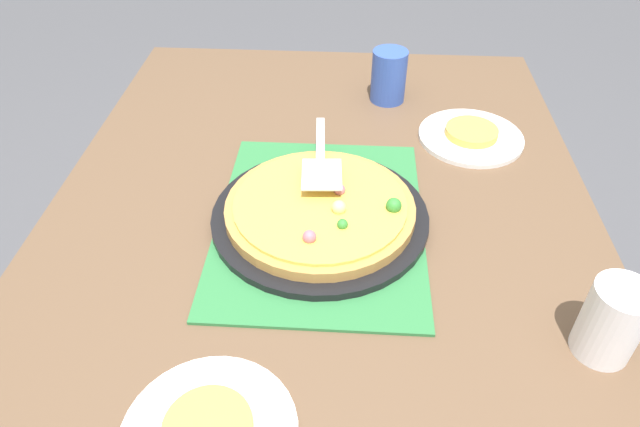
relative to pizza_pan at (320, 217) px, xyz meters
The scene contains 9 objects.
dining_table 0.12m from the pizza_pan, ahead, with size 1.40×1.00×0.75m.
placemat 0.01m from the pizza_pan, ahead, with size 0.48×0.36×0.01m, color #2D753D.
pizza_pan is the anchor object (origin of this frame).
pizza 0.02m from the pizza_pan, 114.47° to the right, with size 0.33×0.33×0.05m.
plate_near_left 0.42m from the pizza_pan, 46.49° to the right, with size 0.22×0.22×0.01m, color white.
served_slice_left 0.42m from the pizza_pan, 46.49° to the right, with size 0.11×0.11×0.02m, color #EAB747.
cup_near 0.48m from the pizza_pan, 121.01° to the right, with size 0.08×0.08×0.12m, color white.
cup_far 0.47m from the pizza_pan, 16.20° to the right, with size 0.08×0.08×0.12m, color #3351AD.
pizza_server 0.11m from the pizza_pan, ahead, with size 0.23×0.08×0.01m.
Camera 1 is at (-0.75, -0.05, 1.41)m, focal length 31.87 mm.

